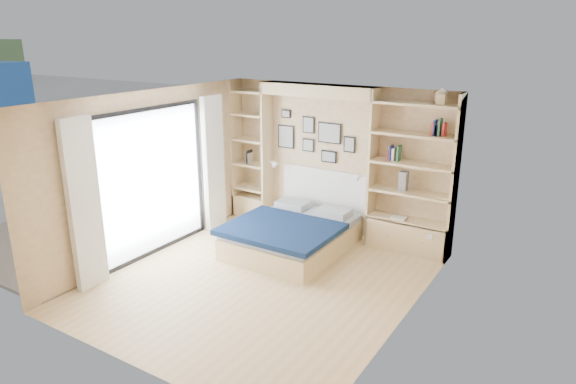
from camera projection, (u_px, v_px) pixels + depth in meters
The scene contains 8 objects.
ground at pixel (262, 281), 7.10m from camera, with size 4.50×4.50×0.00m, color #E1B881.
room_shell at pixel (295, 177), 8.20m from camera, with size 4.50×4.50×4.50m.
bed at pixel (293, 234), 8.06m from camera, with size 1.63×2.09×1.07m.
photo_gallery at pixel (313, 137), 8.65m from camera, with size 1.48×0.02×0.82m.
reading_lamps at pixel (314, 170), 8.54m from camera, with size 1.92×0.12×0.15m.
shelf_decor at pixel (397, 143), 7.72m from camera, with size 3.50×0.23×2.03m.
deck at pixel (92, 230), 8.92m from camera, with size 3.20×4.00×0.05m, color #726354.
deck_chair at pixel (109, 209), 8.86m from camera, with size 0.63×0.87×0.79m.
Camera 1 is at (3.71, -5.23, 3.30)m, focal length 32.00 mm.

